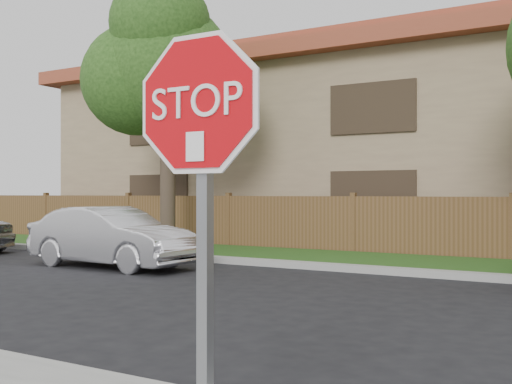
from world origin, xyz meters
The scene contains 5 objects.
far_curb centered at (0.00, 8.15, 0.07)m, with size 70.00×0.30×0.15m, color gray.
grass_strip centered at (0.00, 9.80, 0.06)m, with size 70.00×3.00×0.12m, color #1E4714.
tree_left centered at (-8.98, 9.57, 5.22)m, with size 4.80×3.90×7.78m.
stop_sign centered at (-0.04, -1.48, 1.83)m, with size 1.01×0.13×2.55m.
sedan_left centered at (-7.84, 6.17, 0.69)m, with size 1.45×4.17×1.37m, color silver.
Camera 1 is at (1.73, -4.00, 1.70)m, focal length 42.00 mm.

